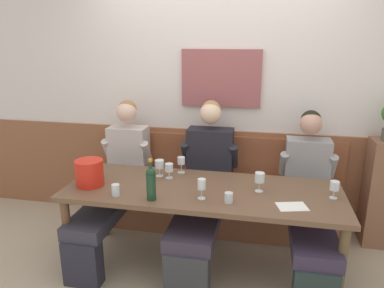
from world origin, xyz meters
TOP-DOWN VIEW (x-y plane):
  - ground_plane at (0.00, 0.00)m, footprint 6.80×6.80m
  - room_wall_back at (0.00, 1.09)m, footprint 6.80×0.12m
  - wood_wainscot_panel at (0.00, 1.04)m, footprint 6.80×0.03m
  - wall_bench at (0.00, 0.83)m, footprint 2.51×0.42m
  - dining_table at (0.00, 0.14)m, footprint 2.21×0.81m
  - person_left_seat at (-0.88, 0.48)m, footprint 0.49×1.26m
  - person_center_left_seat at (-0.04, 0.47)m, footprint 0.54×1.25m
  - person_right_seat at (0.87, 0.47)m, footprint 0.50×1.26m
  - ice_bucket at (-0.91, 0.02)m, footprint 0.23×0.23m
  - wine_bottle_amber_mid at (-0.34, -0.14)m, footprint 0.07×0.07m
  - wine_glass_center_rear at (-0.32, 0.30)m, footprint 0.07×0.07m
  - wine_glass_left_end at (1.00, 0.15)m, footprint 0.07×0.07m
  - wine_glass_near_bucket at (-0.41, 0.33)m, footprint 0.08×0.08m
  - wine_glass_right_end at (0.45, 0.17)m, footprint 0.08×0.08m
  - wine_glass_mid_left at (-0.25, 0.46)m, footprint 0.07×0.07m
  - wine_glass_by_bottle at (0.03, -0.05)m, footprint 0.06×0.06m
  - water_tumbler_right at (-0.63, -0.13)m, footprint 0.06×0.06m
  - water_tumbler_left at (0.23, -0.08)m, footprint 0.06×0.06m
  - tasting_sheet_left_guest at (0.69, -0.06)m, footprint 0.24×0.20m
  - corner_pedestal at (1.55, 0.86)m, footprint 0.28×0.28m

SIDE VIEW (x-z plane):
  - ground_plane at x=0.00m, z-range -0.02..0.00m
  - wall_bench at x=0.00m, z-range -0.19..0.75m
  - wood_wainscot_panel at x=0.00m, z-range 0.00..0.99m
  - corner_pedestal at x=1.55m, z-range 0.00..1.01m
  - person_right_seat at x=0.87m, z-range -0.02..1.25m
  - person_center_left_seat at x=-0.04m, z-range -0.03..1.30m
  - person_left_seat at x=-0.88m, z-range -0.01..1.28m
  - dining_table at x=0.00m, z-range 0.29..1.01m
  - tasting_sheet_left_guest at x=0.69m, z-range 0.73..0.73m
  - water_tumbler_left at x=0.23m, z-range 0.73..0.80m
  - water_tumbler_right at x=-0.63m, z-range 0.73..0.82m
  - wine_glass_center_rear at x=-0.32m, z-range 0.75..0.88m
  - wine_glass_left_end at x=1.00m, z-range 0.75..0.89m
  - wine_glass_mid_left at x=-0.25m, z-range 0.76..0.90m
  - wine_glass_near_bucket at x=-0.41m, z-range 0.76..0.90m
  - ice_bucket at x=-0.91m, z-range 0.73..0.94m
  - wine_glass_by_bottle at x=0.03m, z-range 0.76..0.92m
  - wine_glass_right_end at x=0.45m, z-range 0.76..0.92m
  - wine_bottle_amber_mid at x=-0.34m, z-range 0.70..1.02m
  - room_wall_back at x=0.00m, z-range 0.00..2.80m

